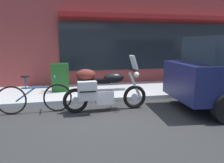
{
  "coord_description": "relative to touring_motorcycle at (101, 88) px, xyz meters",
  "views": [
    {
      "loc": [
        -1.08,
        -4.99,
        1.69
      ],
      "look_at": [
        0.2,
        0.54,
        0.7
      ],
      "focal_mm": 35.92,
      "sensor_mm": 36.0,
      "label": 1
    }
  ],
  "objects": [
    {
      "name": "parked_bicycle",
      "position": [
        -1.58,
        0.23,
        -0.22
      ],
      "size": [
        1.76,
        0.48,
        0.94
      ],
      "color": "black",
      "rests_on": "ground_plane"
    },
    {
      "name": "sandwich_board_sign",
      "position": [
        -0.97,
        1.99,
        -0.01
      ],
      "size": [
        0.55,
        0.41,
        0.92
      ],
      "color": "#1E511E",
      "rests_on": "sidewalk_curb"
    },
    {
      "name": "touring_motorcycle",
      "position": [
        0.0,
        0.0,
        0.0
      ],
      "size": [
        2.13,
        0.7,
        1.38
      ],
      "color": "black",
      "rests_on": "ground_plane"
    },
    {
      "name": "ground_plane",
      "position": [
        0.14,
        -0.3,
        -0.6
      ],
      "size": [
        80.0,
        80.0,
        0.0
      ],
      "primitive_type": "plane",
      "color": "#2B2B2B"
    }
  ]
}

